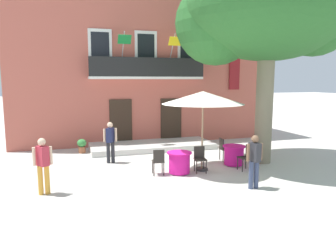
{
  "coord_description": "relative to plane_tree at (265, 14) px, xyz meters",
  "views": [
    {
      "loc": [
        -3.44,
        -10.67,
        3.24
      ],
      "look_at": [
        0.57,
        2.19,
        1.3
      ],
      "focal_mm": 34.28,
      "sensor_mm": 36.0,
      "label": 1
    }
  ],
  "objects": [
    {
      "name": "ground_plane",
      "position": [
        -3.73,
        -0.13,
        -5.69
      ],
      "size": [
        120.0,
        120.0,
        0.0
      ],
      "primitive_type": "plane",
      "color": "beige"
    },
    {
      "name": "building_facade",
      "position": [
        -3.43,
        6.85,
        -1.95
      ],
      "size": [
        13.0,
        5.09,
        7.5
      ],
      "color": "#BC5B4C",
      "rests_on": "ground"
    },
    {
      "name": "entrance_step_platform",
      "position": [
        -3.44,
        3.74,
        -5.57
      ],
      "size": [
        5.78,
        2.25,
        0.25
      ],
      "primitive_type": "cube",
      "color": "silver",
      "rests_on": "ground"
    },
    {
      "name": "plane_tree",
      "position": [
        0.0,
        0.0,
        0.0
      ],
      "size": [
        6.48,
        5.69,
        7.74
      ],
      "color": "#7F755B",
      "rests_on": "ground"
    },
    {
      "name": "cafe_table_near_tree",
      "position": [
        -3.56,
        -0.55,
        -5.3
      ],
      "size": [
        0.86,
        0.86,
        0.76
      ],
      "color": "#DB1984",
      "rests_on": "ground"
    },
    {
      "name": "cafe_chair_near_tree_0",
      "position": [
        -4.32,
        -0.54,
        -5.17
      ],
      "size": [
        0.44,
        0.44,
        0.91
      ],
      "color": "#2D2823",
      "rests_on": "ground"
    },
    {
      "name": "cafe_chair_near_tree_1",
      "position": [
        -2.81,
        -0.6,
        -5.17
      ],
      "size": [
        0.46,
        0.46,
        0.91
      ],
      "color": "#2D2823",
      "rests_on": "ground"
    },
    {
      "name": "cafe_table_middle",
      "position": [
        -1.21,
        -0.13,
        -5.3
      ],
      "size": [
        0.86,
        0.86,
        0.76
      ],
      "color": "#DB1984",
      "rests_on": "ground"
    },
    {
      "name": "cafe_chair_middle_0",
      "position": [
        -1.25,
        0.62,
        -5.17
      ],
      "size": [
        0.42,
        0.42,
        0.91
      ],
      "color": "#2D2823",
      "rests_on": "ground"
    },
    {
      "name": "cafe_chair_middle_1",
      "position": [
        -1.12,
        -0.88,
        -5.17
      ],
      "size": [
        0.4,
        0.4,
        0.91
      ],
      "color": "#2D2823",
      "rests_on": "ground"
    },
    {
      "name": "cafe_umbrella",
      "position": [
        -2.65,
        -0.42,
        -3.08
      ],
      "size": [
        2.9,
        2.9,
        2.85
      ],
      "color": "#997A56",
      "rests_on": "ground"
    },
    {
      "name": "ground_planter_left",
      "position": [
        -6.67,
        3.75,
        -5.34
      ],
      "size": [
        0.41,
        0.41,
        0.63
      ],
      "color": "#995638",
      "rests_on": "ground"
    },
    {
      "name": "pedestrian_near_entrance",
      "position": [
        -7.93,
        -1.36,
        -4.77
      ],
      "size": [
        0.53,
        0.4,
        1.63
      ],
      "color": "gold",
      "rests_on": "ground"
    },
    {
      "name": "pedestrian_mid_plaza",
      "position": [
        -5.67,
        1.61,
        -4.78
      ],
      "size": [
        0.53,
        0.4,
        1.62
      ],
      "color": "#232328",
      "rests_on": "ground"
    },
    {
      "name": "pedestrian_by_tree",
      "position": [
        -1.95,
        -2.7,
        -4.78
      ],
      "size": [
        0.53,
        0.38,
        1.63
      ],
      "color": "#384260",
      "rests_on": "ground"
    }
  ]
}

